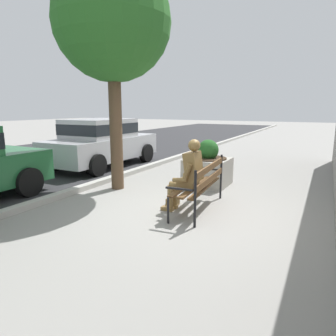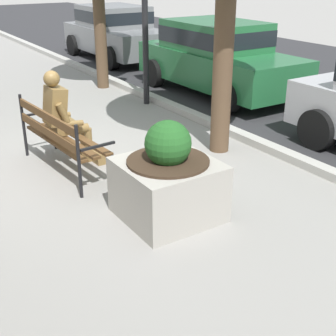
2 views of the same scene
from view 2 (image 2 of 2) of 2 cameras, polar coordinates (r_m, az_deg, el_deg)
ground_plane at (r=6.95m, az=-12.66°, el=0.39°), size 80.00×80.00×0.00m
curb_stone at (r=8.28m, az=6.35°, el=5.07°), size 60.00×0.20×0.12m
park_bench at (r=6.54m, az=-13.16°, el=3.96°), size 1.83×0.67×0.95m
bronze_statue_seated at (r=6.77m, az=-12.27°, el=5.84°), size 0.63×0.76×1.37m
concrete_planter at (r=5.24m, az=0.00°, el=-1.67°), size 1.02×1.02×1.15m
parked_car_grey at (r=14.73m, az=-6.48°, el=16.31°), size 4.10×1.93×1.56m
parked_car_green at (r=10.60m, az=6.01°, el=13.52°), size 4.10×1.93×1.56m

